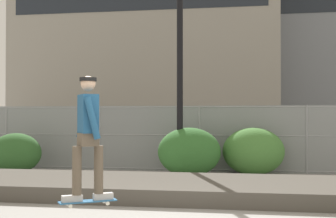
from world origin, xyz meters
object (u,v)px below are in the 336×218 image
at_px(shrub_left, 16,153).
at_px(shrub_center, 189,152).
at_px(skateboard, 88,201).
at_px(street_lamp, 180,19).
at_px(skater, 88,130).
at_px(shrub_right, 253,151).
at_px(parked_car_near, 93,137).

distance_m(shrub_left, shrub_center, 4.77).
xyz_separation_m(skateboard, shrub_center, (0.76, 5.65, 0.27)).
bearing_deg(street_lamp, shrub_left, 179.74).
xyz_separation_m(skater, shrub_left, (-4.01, 5.58, -0.82)).
relative_size(street_lamp, shrub_right, 4.00).
distance_m(skateboard, street_lamp, 6.70).
xyz_separation_m(parked_car_near, shrub_left, (-0.99, -3.62, -0.29)).
bearing_deg(shrub_center, skater, -97.62).
bearing_deg(skater, street_lamp, 84.60).
height_order(skateboard, shrub_center, shrub_center).
bearing_deg(skateboard, parked_car_near, 108.19).
xyz_separation_m(skateboard, skater, (-0.00, 0.00, 1.00)).
bearing_deg(skater, shrub_center, 82.38).
bearing_deg(shrub_center, parked_car_near, 136.81).
xyz_separation_m(skater, shrub_right, (2.40, 6.18, -0.74)).
relative_size(street_lamp, parked_car_near, 1.45).
bearing_deg(shrub_center, skateboard, -97.62).
bearing_deg(shrub_left, street_lamp, -0.26).
distance_m(street_lamp, shrub_right, 3.95).
xyz_separation_m(skater, parked_car_near, (-3.02, 9.20, -0.53)).
distance_m(skateboard, shrub_center, 5.71).
bearing_deg(shrub_right, skater, -111.18).
bearing_deg(street_lamp, skateboard, -95.40).
relative_size(parked_car_near, shrub_center, 2.75).
bearing_deg(shrub_right, street_lamp, -161.71).
xyz_separation_m(skater, street_lamp, (0.53, 5.56, 2.69)).
xyz_separation_m(street_lamp, shrub_right, (1.87, 0.62, -3.43)).
xyz_separation_m(skateboard, shrub_left, (-4.01, 5.58, 0.18)).
height_order(shrub_left, shrub_right, shrub_right).
distance_m(parked_car_near, shrub_left, 3.76).
distance_m(street_lamp, shrub_center, 3.43).
height_order(skater, shrub_right, skater).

